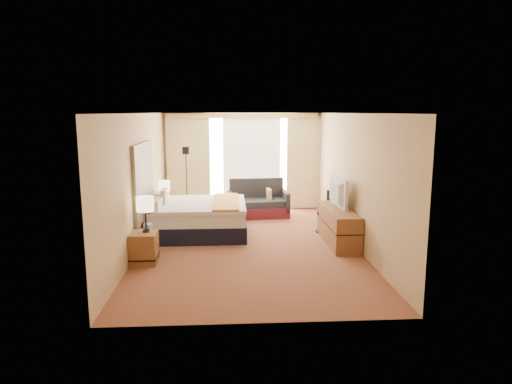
{
  "coord_description": "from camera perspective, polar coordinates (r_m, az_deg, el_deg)",
  "views": [
    {
      "loc": [
        -0.37,
        -8.85,
        2.63
      ],
      "look_at": [
        0.19,
        0.4,
        0.99
      ],
      "focal_mm": 32.0,
      "sensor_mm": 36.0,
      "label": 1
    }
  ],
  "objects": [
    {
      "name": "wall_left",
      "position": [
        9.12,
        -14.34,
        1.31
      ],
      "size": [
        0.02,
        7.0,
        2.6
      ],
      "primitive_type": "cube",
      "color": "tan",
      "rests_on": "ground"
    },
    {
      "name": "curtains",
      "position": [
        12.31,
        -1.72,
        4.31
      ],
      "size": [
        4.12,
        0.19,
        2.56
      ],
      "color": "beige",
      "rests_on": "floor"
    },
    {
      "name": "nightstand_left",
      "position": [
        8.29,
        -13.81,
        -6.79
      ],
      "size": [
        0.45,
        0.52,
        0.55
      ],
      "primitive_type": "cube",
      "color": "brown",
      "rests_on": "floor"
    },
    {
      "name": "loveseat",
      "position": [
        11.61,
        0.24,
        -1.52
      ],
      "size": [
        1.57,
        0.93,
        0.94
      ],
      "rotation": [
        0.0,
        0.0,
        0.08
      ],
      "color": "#571823",
      "rests_on": "floor"
    },
    {
      "name": "wall_front",
      "position": [
        5.53,
        0.51,
        -3.89
      ],
      "size": [
        4.2,
        0.02,
        2.6
      ],
      "primitive_type": "cube",
      "color": "tan",
      "rests_on": "ground"
    },
    {
      "name": "media_dresser",
      "position": [
        9.4,
        10.23,
        -4.18
      ],
      "size": [
        0.5,
        1.8,
        0.7
      ],
      "primitive_type": "cube",
      "color": "brown",
      "rests_on": "floor"
    },
    {
      "name": "television",
      "position": [
        9.5,
        9.7,
        -0.01
      ],
      "size": [
        0.19,
        1.05,
        0.6
      ],
      "primitive_type": "imported",
      "rotation": [
        0.0,
        0.0,
        1.63
      ],
      "color": "black",
      "rests_on": "media_dresser"
    },
    {
      "name": "nightstand_right",
      "position": [
        10.67,
        -11.44,
        -2.94
      ],
      "size": [
        0.45,
        0.52,
        0.55
      ],
      "primitive_type": "cube",
      "color": "brown",
      "rests_on": "floor"
    },
    {
      "name": "wall_back",
      "position": [
        12.43,
        -1.71,
        3.86
      ],
      "size": [
        4.2,
        0.02,
        2.6
      ],
      "primitive_type": "cube",
      "color": "tan",
      "rests_on": "ground"
    },
    {
      "name": "lamp_right",
      "position": [
        10.48,
        -11.4,
        0.72
      ],
      "size": [
        0.26,
        0.26,
        0.55
      ],
      "color": "black",
      "rests_on": "nightstand_right"
    },
    {
      "name": "bed",
      "position": [
        9.99,
        -7.32,
        -3.17
      ],
      "size": [
        2.06,
        1.88,
        1.0
      ],
      "color": "black",
      "rests_on": "floor"
    },
    {
      "name": "tissue_box",
      "position": [
        8.35,
        -13.35,
        -4.28
      ],
      "size": [
        0.15,
        0.15,
        0.11
      ],
      "primitive_type": "cube",
      "rotation": [
        0.0,
        0.0,
        -0.31
      ],
      "color": "#7F9EC5",
      "rests_on": "nightstand_left"
    },
    {
      "name": "wall_right",
      "position": [
        9.29,
        12.03,
        1.56
      ],
      "size": [
        0.02,
        7.0,
        2.6
      ],
      "primitive_type": "cube",
      "color": "tan",
      "rests_on": "ground"
    },
    {
      "name": "telephone",
      "position": [
        10.6,
        -11.5,
        -1.3
      ],
      "size": [
        0.23,
        0.2,
        0.08
      ],
      "primitive_type": "cube",
      "rotation": [
        0.0,
        0.0,
        -0.29
      ],
      "color": "black",
      "rests_on": "nightstand_right"
    },
    {
      "name": "ceiling",
      "position": [
        8.86,
        -1.06,
        9.82
      ],
      "size": [
        4.2,
        7.0,
        0.02
      ],
      "primitive_type": "cube",
      "color": "white",
      "rests_on": "wall_back"
    },
    {
      "name": "desk_chair",
      "position": [
        10.19,
        8.93,
        -2.73
      ],
      "size": [
        0.46,
        0.45,
        0.91
      ],
      "rotation": [
        0.0,
        0.0,
        0.41
      ],
      "color": "black",
      "rests_on": "floor"
    },
    {
      "name": "window",
      "position": [
        12.41,
        -0.55,
        3.95
      ],
      "size": [
        2.3,
        0.02,
        2.3
      ],
      "primitive_type": "cube",
      "color": "white",
      "rests_on": "wall_back"
    },
    {
      "name": "headboard",
      "position": [
        9.31,
        -13.86,
        1.38
      ],
      "size": [
        0.06,
        1.85,
        1.5
      ],
      "primitive_type": "cube",
      "color": "black",
      "rests_on": "wall_left"
    },
    {
      "name": "floor_lamp",
      "position": [
        11.63,
        -8.71,
        3.07
      ],
      "size": [
        0.22,
        0.22,
        1.77
      ],
      "color": "black",
      "rests_on": "floor"
    },
    {
      "name": "lamp_left",
      "position": [
        8.13,
        -13.69,
        -1.54
      ],
      "size": [
        0.3,
        0.3,
        0.63
      ],
      "color": "black",
      "rests_on": "nightstand_left"
    },
    {
      "name": "floor",
      "position": [
        9.24,
        -1.0,
        -6.52
      ],
      "size": [
        4.2,
        7.0,
        0.02
      ],
      "primitive_type": "cube",
      "color": "maroon",
      "rests_on": "ground"
    }
  ]
}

